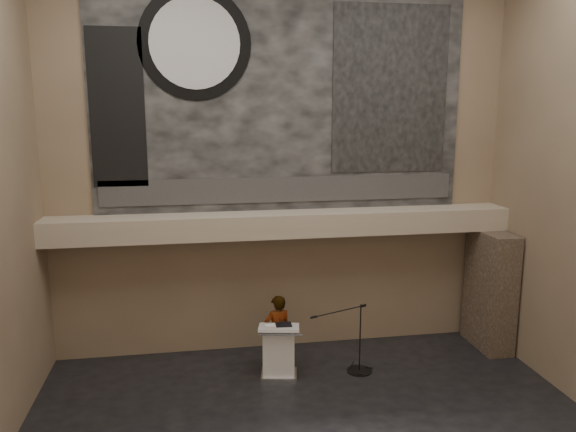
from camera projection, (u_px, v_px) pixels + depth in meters
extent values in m
cube|color=#78634C|center=(282.00, 162.00, 12.23)|extent=(10.00, 0.02, 8.50)
cube|color=#78634C|center=(439.00, 257.00, 4.49)|extent=(10.00, 0.02, 8.50)
cube|color=tan|center=(285.00, 224.00, 12.09)|extent=(10.00, 0.80, 0.50)
cylinder|color=#B2893D|center=(211.00, 240.00, 11.83)|extent=(0.04, 0.04, 0.06)
cylinder|color=#B2893D|center=(370.00, 234.00, 12.41)|extent=(0.04, 0.04, 0.06)
cube|color=black|center=(282.00, 94.00, 11.92)|extent=(8.00, 0.05, 5.00)
cube|color=#303030|center=(282.00, 190.00, 12.28)|extent=(7.76, 0.02, 0.55)
cylinder|color=black|center=(195.00, 43.00, 11.40)|extent=(2.30, 0.02, 2.30)
cylinder|color=silver|center=(195.00, 43.00, 11.38)|extent=(1.84, 0.02, 1.84)
cube|color=black|center=(390.00, 90.00, 12.26)|extent=(2.60, 0.02, 3.60)
cube|color=black|center=(117.00, 108.00, 11.38)|extent=(1.10, 0.02, 3.20)
cube|color=#3F3126|center=(490.00, 290.00, 12.73)|extent=(0.60, 1.40, 2.70)
cube|color=silver|center=(279.00, 375.00, 11.49)|extent=(0.81, 0.67, 0.08)
cube|color=white|center=(279.00, 351.00, 11.39)|extent=(0.71, 0.55, 0.96)
cube|color=white|center=(279.00, 328.00, 11.27)|extent=(0.90, 0.71, 0.14)
cube|color=black|center=(284.00, 325.00, 11.29)|extent=(0.33, 0.27, 0.04)
cube|color=white|center=(272.00, 327.00, 11.24)|extent=(0.26, 0.33, 0.00)
imported|color=silver|center=(278.00, 332.00, 11.71)|extent=(0.65, 0.49, 1.60)
cylinder|color=black|center=(359.00, 371.00, 11.72)|extent=(0.52, 0.52, 0.02)
cylinder|color=black|center=(360.00, 338.00, 11.58)|extent=(0.03, 0.03, 1.47)
cylinder|color=black|center=(338.00, 312.00, 11.15)|extent=(1.21, 0.50, 0.02)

